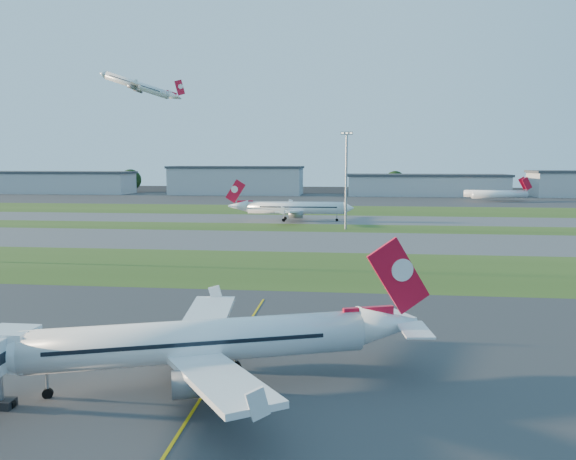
# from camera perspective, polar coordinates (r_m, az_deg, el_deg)

# --- Properties ---
(ground) EXTENTS (700.00, 700.00, 0.00)m
(ground) POSITION_cam_1_polar(r_m,az_deg,el_deg) (48.37, -14.37, -15.44)
(ground) COLOR black
(ground) RESTS_ON ground
(apron_near) EXTENTS (300.00, 70.00, 0.01)m
(apron_near) POSITION_cam_1_polar(r_m,az_deg,el_deg) (48.37, -14.37, -15.43)
(apron_near) COLOR #333335
(apron_near) RESTS_ON ground
(grass_strip_a) EXTENTS (300.00, 34.00, 0.01)m
(grass_strip_a) POSITION_cam_1_polar(r_m,az_deg,el_deg) (96.83, -3.42, -3.84)
(grass_strip_a) COLOR #2E4B19
(grass_strip_a) RESTS_ON ground
(taxiway_a) EXTENTS (300.00, 32.00, 0.01)m
(taxiway_a) POSITION_cam_1_polar(r_m,az_deg,el_deg) (129.02, -0.92, -1.07)
(taxiway_a) COLOR #515154
(taxiway_a) RESTS_ON ground
(grass_strip_b) EXTENTS (300.00, 18.00, 0.01)m
(grass_strip_b) POSITION_cam_1_polar(r_m,az_deg,el_deg) (153.64, 0.27, 0.25)
(grass_strip_b) COLOR #2E4B19
(grass_strip_b) RESTS_ON ground
(taxiway_b) EXTENTS (300.00, 26.00, 0.01)m
(taxiway_b) POSITION_cam_1_polar(r_m,az_deg,el_deg) (175.39, 1.04, 1.10)
(taxiway_b) COLOR #515154
(taxiway_b) RESTS_ON ground
(grass_strip_c) EXTENTS (300.00, 40.00, 0.01)m
(grass_strip_c) POSITION_cam_1_polar(r_m,az_deg,el_deg) (208.12, 1.90, 2.04)
(grass_strip_c) COLOR #2E4B19
(grass_strip_c) RESTS_ON ground
(apron_far) EXTENTS (400.00, 80.00, 0.01)m
(apron_far) POSITION_cam_1_polar(r_m,az_deg,el_deg) (267.79, 2.91, 3.17)
(apron_far) COLOR #333335
(apron_far) RESTS_ON ground
(yellow_line) EXTENTS (0.25, 60.00, 0.02)m
(yellow_line) POSITION_cam_1_polar(r_m,az_deg,el_deg) (46.92, -8.42, -16.02)
(yellow_line) COLOR gold
(yellow_line) RESTS_ON ground
(airliner_parked) EXTENTS (32.44, 27.39, 10.51)m
(airliner_parked) POSITION_cam_1_polar(r_m,az_deg,el_deg) (47.01, -8.55, -11.17)
(airliner_parked) COLOR white
(airliner_parked) RESTS_ON ground
(airliner_taxiing) EXTENTS (35.99, 30.52, 11.23)m
(airliner_taxiing) POSITION_cam_1_polar(r_m,az_deg,el_deg) (170.10, 0.65, 2.24)
(airliner_taxiing) COLOR white
(airliner_taxiing) RESTS_ON ground
(airliner_departing) EXTENTS (35.72, 30.09, 11.19)m
(airliner_departing) POSITION_cam_1_polar(r_m,az_deg,el_deg) (269.24, -14.97, 13.99)
(airliner_departing) COLOR white
(mini_jet_near) EXTENTS (27.94, 10.31, 9.48)m
(mini_jet_near) POSITION_cam_1_polar(r_m,az_deg,el_deg) (265.71, 20.74, 3.40)
(mini_jet_near) COLOR white
(mini_jet_near) RESTS_ON ground
(mini_jet_far) EXTENTS (28.62, 3.70, 9.48)m
(mini_jet_far) POSITION_cam_1_polar(r_m,az_deg,el_deg) (272.86, 20.19, 3.50)
(mini_jet_far) COLOR white
(mini_jet_far) RESTS_ON ground
(light_mast_centre) EXTENTS (3.20, 0.70, 25.80)m
(light_mast_centre) POSITION_cam_1_polar(r_m,az_deg,el_deg) (149.71, 5.94, 5.71)
(light_mast_centre) COLOR gray
(light_mast_centre) RESTS_ON ground
(hangar_far_west) EXTENTS (91.80, 23.00, 12.20)m
(hangar_far_west) POSITION_cam_1_polar(r_m,az_deg,el_deg) (340.33, -22.92, 4.49)
(hangar_far_west) COLOR #A9ACB1
(hangar_far_west) RESTS_ON ground
(hangar_west) EXTENTS (71.40, 23.00, 15.20)m
(hangar_west) POSITION_cam_1_polar(r_m,az_deg,el_deg) (303.13, -5.28, 5.05)
(hangar_west) COLOR #A9ACB1
(hangar_west) RESTS_ON ground
(hangar_east) EXTENTS (81.60, 23.00, 11.20)m
(hangar_east) POSITION_cam_1_polar(r_m,az_deg,el_deg) (299.44, 13.88, 4.47)
(hangar_east) COLOR #A9ACB1
(hangar_east) RESTS_ON ground
(tree_west) EXTENTS (12.10, 12.10, 13.20)m
(tree_west) POSITION_cam_1_polar(r_m,az_deg,el_deg) (336.48, -15.69, 4.93)
(tree_west) COLOR black
(tree_west) RESTS_ON ground
(tree_mid_west) EXTENTS (9.90, 9.90, 10.80)m
(tree_mid_west) POSITION_cam_1_polar(r_m,az_deg,el_deg) (310.05, -0.31, 4.79)
(tree_mid_west) COLOR black
(tree_mid_west) RESTS_ON ground
(tree_mid_east) EXTENTS (11.55, 11.55, 12.60)m
(tree_mid_east) POSITION_cam_1_polar(r_m,az_deg,el_deg) (311.78, 10.81, 4.86)
(tree_mid_east) COLOR black
(tree_mid_east) RESTS_ON ground
(tree_east) EXTENTS (10.45, 10.45, 11.40)m
(tree_east) POSITION_cam_1_polar(r_m,az_deg,el_deg) (324.28, 24.20, 4.33)
(tree_east) COLOR black
(tree_east) RESTS_ON ground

